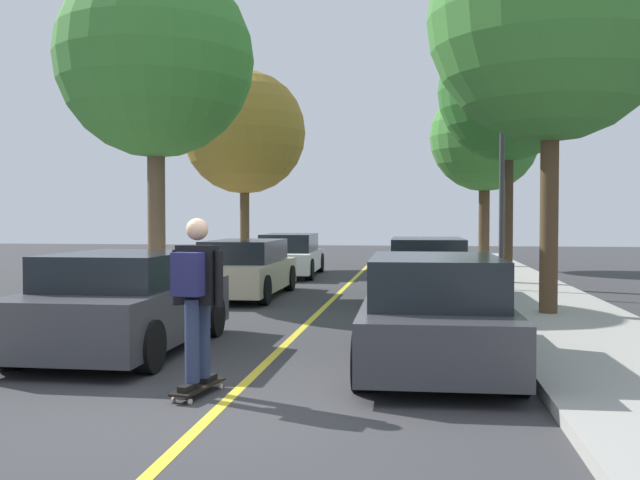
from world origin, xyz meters
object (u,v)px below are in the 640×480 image
Objects in this scene: parked_car_right_near at (427,270)px; skateboard at (198,387)px; skateboarder at (196,291)px; street_tree_left_near at (244,133)px; fire_hydrant at (68,303)px; parked_car_left_near at (244,269)px; streetlamp at (502,155)px; street_tree_left_nearest at (155,60)px; parked_car_left_nearest at (125,303)px; street_tree_right_near at (508,92)px; parked_car_left_far at (290,255)px; street_tree_right_far at (485,138)px; parked_car_right_nearest at (434,313)px; street_tree_right_nearest at (551,19)px.

parked_car_right_near reaches higher than skateboard.
skateboarder reaches higher than skateboard.
street_tree_left_near is 14.93m from fire_hydrant.
streetlamp reaches higher than parked_car_left_near.
parked_car_left_nearest is at bearing -72.86° from street_tree_left_nearest.
skateboard is (1.76, -2.27, -0.58)m from parked_car_left_nearest.
fire_hydrant is at bearing -87.53° from street_tree_left_near.
parked_car_left_near is 0.65× the size of street_tree_right_near.
parked_car_right_near is 6.21× the size of fire_hydrant.
parked_car_left_far is 0.83× the size of streetlamp.
street_tree_left_near is 11.18m from streetlamp.
street_tree_left_nearest is 10.89m from skateboarder.
street_tree_right_far is (0.00, 6.73, -0.45)m from street_tree_right_near.
street_tree_left_nearest is 11.32m from skateboard.
street_tree_left_nearest reaches higher than parked_car_left_far.
street_tree_right_near is 13.67m from skateboarder.
parked_car_right_nearest is (4.23, -7.37, 0.02)m from parked_car_left_near.
street_tree_right_near is at bearing 19.98° from street_tree_left_nearest.
skateboarder is at bearing -112.29° from streetlamp.
streetlamp is (-0.36, 4.16, -2.05)m from street_tree_right_nearest.
skateboarder is at bearing -83.41° from parked_car_left_far.
street_tree_left_nearest is 9.01m from street_tree_right_near.
street_tree_left_nearest is 1.04× the size of street_tree_right_nearest.
street_tree_right_nearest is (8.46, -3.02, -0.17)m from street_tree_left_nearest.
parked_car_left_nearest is 0.97× the size of parked_car_right_nearest.
fire_hydrant is at bearing -138.13° from streetlamp.
fire_hydrant is at bearing -105.04° from parked_car_left_near.
street_tree_left_nearest is (-6.34, 7.35, 4.88)m from parked_car_right_nearest.
street_tree_right_near is at bearing 57.44° from parked_car_left_nearest.
street_tree_right_nearest is (2.12, -2.87, 4.69)m from parked_car_right_near.
streetlamp is 11.56m from skateboard.
street_tree_right_nearest is at bearing 31.18° from parked_car_left_nearest.
street_tree_right_far is at bearing 76.40° from skateboarder.
skateboarder is at bearing -126.78° from street_tree_right_nearest.
skateboard is at bearing -52.20° from parked_car_left_nearest.
street_tree_right_far reaches higher than parked_car_right_nearest.
parked_car_right_near is 5.89m from street_tree_right_near.
parked_car_left_near is 9.87m from street_tree_left_near.
streetlamp is at bearing 78.36° from parked_car_right_nearest.
parked_car_right_near is 0.63× the size of street_tree_left_near.
street_tree_right_far reaches higher than parked_car_right_near.
parked_car_right_near is at bearing -143.61° from streetlamp.
skateboarder is at bearing -52.70° from parked_car_left_nearest.
street_tree_right_nearest reaches higher than street_tree_left_near.
parked_car_right_near is 9.35m from skateboarder.
parked_car_right_near is (-0.00, 7.20, 0.02)m from parked_car_right_nearest.
parked_car_left_near is 6.31× the size of fire_hydrant.
parked_car_left_far reaches higher than skateboard.
parked_car_left_far is (-0.00, 12.87, -0.02)m from parked_car_left_nearest.
parked_car_right_near is (4.23, -6.16, 0.03)m from parked_car_left_far.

